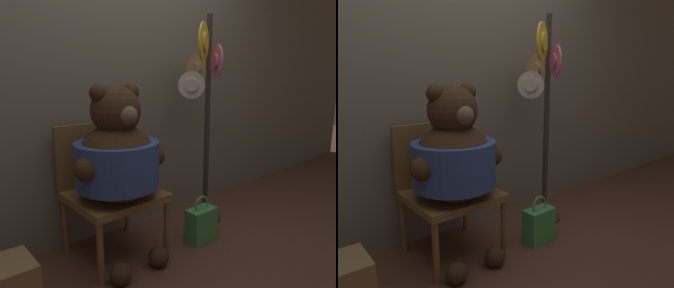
% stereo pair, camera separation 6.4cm
% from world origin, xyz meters
% --- Properties ---
extents(ground_plane, '(14.00, 14.00, 0.00)m').
position_xyz_m(ground_plane, '(0.00, 0.00, 0.00)').
color(ground_plane, brown).
extents(wall_back, '(8.00, 0.10, 2.32)m').
position_xyz_m(wall_back, '(0.00, 0.71, 1.16)').
color(wall_back, slate).
rests_on(wall_back, ground_plane).
extents(chair, '(0.57, 0.56, 0.91)m').
position_xyz_m(chair, '(-0.20, 0.40, 0.49)').
color(chair, brown).
rests_on(chair, ground_plane).
extents(teddy_bear, '(0.65, 0.58, 1.19)m').
position_xyz_m(teddy_bear, '(-0.22, 0.23, 0.71)').
color(teddy_bear, '#3D2819').
rests_on(teddy_bear, ground_plane).
extents(hat_display_rack, '(0.43, 0.54, 1.70)m').
position_xyz_m(hat_display_rack, '(0.66, 0.31, 1.00)').
color(hat_display_rack, '#332D28').
rests_on(hat_display_rack, ground_plane).
extents(handbag_on_ground, '(0.23, 0.13, 0.36)m').
position_xyz_m(handbag_on_ground, '(0.38, 0.05, 0.14)').
color(handbag_on_ground, '#479E56').
rests_on(handbag_on_ground, ground_plane).
extents(wooden_crate, '(0.28, 0.28, 0.28)m').
position_xyz_m(wooden_crate, '(-0.95, 0.20, 0.14)').
color(wooden_crate, '#937047').
rests_on(wooden_crate, ground_plane).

